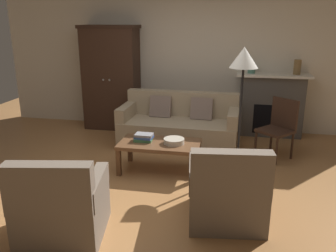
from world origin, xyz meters
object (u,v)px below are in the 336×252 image
object	(u,v)px
armchair_near_right	(227,194)
floor_lamp	(244,65)
book_stack	(144,137)
coffee_table	(160,146)
fruit_bowl	(174,141)
mantel_vase_jade	(252,69)
mantel_vase_bronze	(297,67)
armoire	(111,78)
armchair_near_left	(62,208)
fireplace	(271,104)
side_chair_wooden	(279,125)
couch	(179,127)

from	to	relation	value
armchair_near_right	floor_lamp	size ratio (longest dim) A/B	0.52
floor_lamp	book_stack	bearing A→B (deg)	-175.98
coffee_table	fruit_bowl	size ratio (longest dim) A/B	3.92
book_stack	mantel_vase_jade	bearing A→B (deg)	52.38
mantel_vase_bronze	armoire	bearing A→B (deg)	-178.97
armchair_near_left	armoire	bearing A→B (deg)	101.91
floor_lamp	mantel_vase_bronze	bearing A→B (deg)	62.65
coffee_table	mantel_vase_bronze	size ratio (longest dim) A/B	4.35
mantel_vase_jade	floor_lamp	world-z (taller)	floor_lamp
book_stack	armchair_near_left	distance (m)	1.75
fireplace	mantel_vase_jade	bearing A→B (deg)	-177.30
book_stack	side_chair_wooden	world-z (taller)	side_chair_wooden
armoire	fruit_bowl	xyz separation A→B (m)	(1.53, -1.86, -0.51)
couch	fruit_bowl	world-z (taller)	couch
mantel_vase_bronze	coffee_table	bearing A→B (deg)	-136.21
mantel_vase_jade	side_chair_wooden	world-z (taller)	mantel_vase_jade
armchair_near_right	side_chair_wooden	distance (m)	2.09
fireplace	floor_lamp	size ratio (longest dim) A/B	0.74
fruit_bowl	floor_lamp	world-z (taller)	floor_lamp
fruit_bowl	armchair_near_left	xyz separation A→B (m)	(-0.79, -1.69, -0.14)
armchair_near_left	coffee_table	bearing A→B (deg)	70.95
armchair_near_left	side_chair_wooden	size ratio (longest dim) A/B	0.99
armoire	armchair_near_left	distance (m)	3.69
fireplace	coffee_table	size ratio (longest dim) A/B	1.15
armoire	mantel_vase_bronze	xyz separation A→B (m)	(3.33, 0.06, 0.28)
coffee_table	book_stack	size ratio (longest dim) A/B	4.22
armchair_near_left	side_chair_wooden	xyz separation A→B (m)	(2.24, 2.55, 0.20)
mantel_vase_jade	mantel_vase_bronze	world-z (taller)	mantel_vase_bronze
fireplace	coffee_table	xyz separation A→B (m)	(-1.62, -1.93, -0.20)
coffee_table	book_stack	distance (m)	0.25
armoire	fruit_bowl	size ratio (longest dim) A/B	6.88
coffee_table	armchair_near_right	size ratio (longest dim) A/B	1.25
couch	coffee_table	bearing A→B (deg)	-94.86
coffee_table	fruit_bowl	world-z (taller)	fruit_bowl
mantel_vase_jade	book_stack	bearing A→B (deg)	-127.62
book_stack	couch	bearing A→B (deg)	73.37
fireplace	coffee_table	world-z (taller)	fireplace
floor_lamp	armchair_near_right	bearing A→B (deg)	-95.27
mantel_vase_bronze	armchair_near_left	xyz separation A→B (m)	(-2.58, -3.61, -0.93)
armoire	couch	bearing A→B (deg)	-28.13
fireplace	armchair_near_right	world-z (taller)	fireplace
book_stack	armchair_near_right	distance (m)	1.63
side_chair_wooden	floor_lamp	distance (m)	1.36
mantel_vase_bronze	side_chair_wooden	xyz separation A→B (m)	(-0.34, -1.06, -0.73)
armchair_near_left	mantel_vase_jade	bearing A→B (deg)	63.22
armoire	floor_lamp	size ratio (longest dim) A/B	1.13
couch	side_chair_wooden	world-z (taller)	side_chair_wooden
book_stack	mantel_vase_bronze	world-z (taller)	mantel_vase_bronze
coffee_table	mantel_vase_bronze	xyz separation A→B (m)	(2.00, 1.91, 0.88)
armoire	side_chair_wooden	distance (m)	3.18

